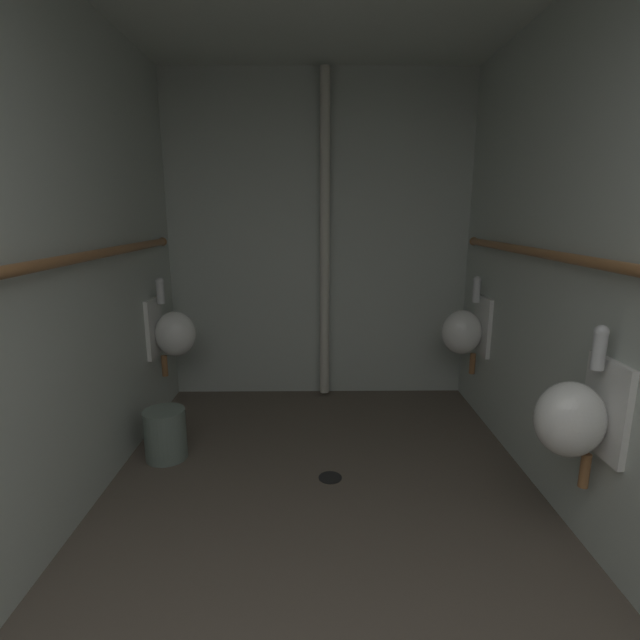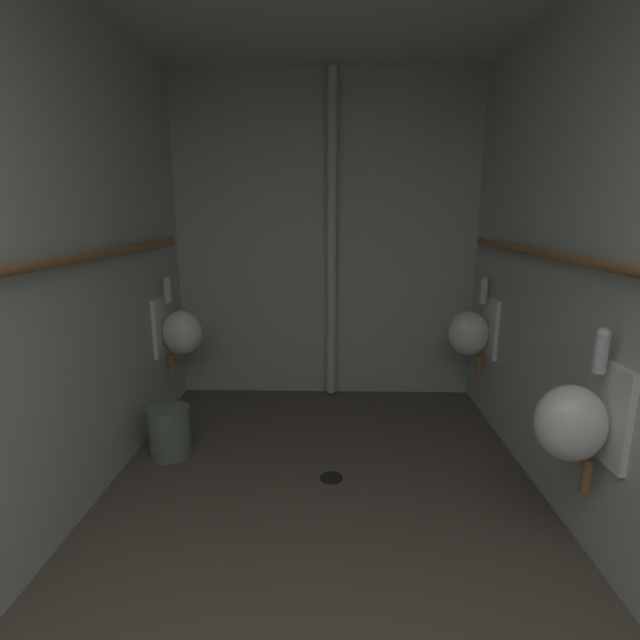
% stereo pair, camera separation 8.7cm
% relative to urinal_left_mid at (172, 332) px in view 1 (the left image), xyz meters
% --- Properties ---
extents(floor, '(2.61, 4.22, 0.08)m').
position_rel_urinal_left_mid_xyz_m(floor, '(1.10, -1.51, -0.72)').
color(floor, brown).
rests_on(floor, ground).
extents(wall_left, '(0.06, 4.22, 2.66)m').
position_rel_urinal_left_mid_xyz_m(wall_left, '(-0.18, -1.51, 0.65)').
color(wall_left, '#B5BDB4').
rests_on(wall_left, ground).
extents(wall_right, '(0.06, 4.22, 2.66)m').
position_rel_urinal_left_mid_xyz_m(wall_right, '(2.38, -1.51, 0.65)').
color(wall_right, '#B5BDB4').
rests_on(wall_right, ground).
extents(wall_back, '(2.61, 0.06, 2.66)m').
position_rel_urinal_left_mid_xyz_m(wall_back, '(1.10, 0.57, 0.65)').
color(wall_back, '#B5BDB4').
rests_on(wall_back, ground).
extents(urinal_left_mid, '(0.32, 0.30, 0.76)m').
position_rel_urinal_left_mid_xyz_m(urinal_left_mid, '(0.00, 0.00, 0.00)').
color(urinal_left_mid, white).
extents(urinal_right_mid, '(0.32, 0.30, 0.76)m').
position_rel_urinal_left_mid_xyz_m(urinal_right_mid, '(2.20, -1.52, 0.00)').
color(urinal_right_mid, white).
extents(urinal_right_far, '(0.32, 0.30, 0.76)m').
position_rel_urinal_left_mid_xyz_m(urinal_right_far, '(2.20, 0.03, 0.00)').
color(urinal_right_far, white).
extents(supply_pipe_left, '(0.06, 3.50, 0.06)m').
position_rel_urinal_left_mid_xyz_m(supply_pipe_left, '(-0.09, -1.52, 0.66)').
color(supply_pipe_left, '#936038').
extents(supply_pipe_right, '(0.06, 3.53, 0.06)m').
position_rel_urinal_left_mid_xyz_m(supply_pipe_right, '(2.29, -1.51, 0.66)').
color(supply_pipe_right, '#936038').
extents(standpipe_back_wall, '(0.08, 0.08, 2.61)m').
position_rel_urinal_left_mid_xyz_m(standpipe_back_wall, '(1.15, 0.46, 0.65)').
color(standpipe_back_wall, beige).
rests_on(standpipe_back_wall, ground).
extents(floor_drain, '(0.14, 0.14, 0.01)m').
position_rel_urinal_left_mid_xyz_m(floor_drain, '(1.15, -0.87, -0.68)').
color(floor_drain, black).
rests_on(floor_drain, ground).
extents(waste_bin, '(0.26, 0.26, 0.33)m').
position_rel_urinal_left_mid_xyz_m(waste_bin, '(0.10, -0.62, -0.52)').
color(waste_bin, slate).
rests_on(waste_bin, ground).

